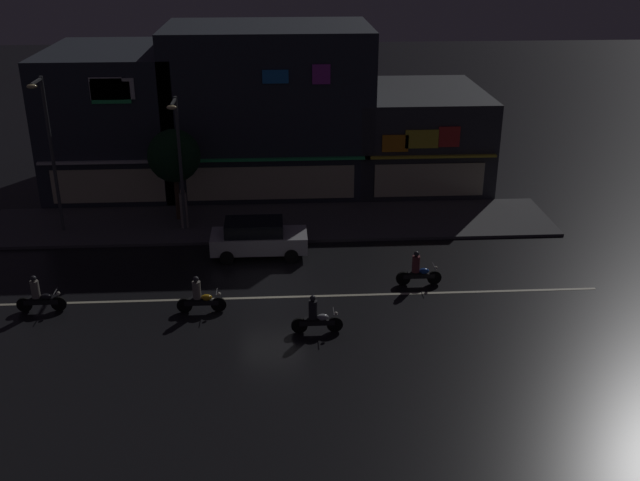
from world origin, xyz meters
TOP-DOWN VIEW (x-y plane):
  - ground_plane at (0.00, 0.00)m, footprint 140.00×140.00m
  - lane_divider_stripe at (0.00, 0.00)m, footprint 26.66×0.16m
  - sidewalk_far at (0.00, 7.96)m, footprint 28.07×5.02m
  - storefront_left_block at (-8.42, 14.98)m, footprint 7.25×9.17m
  - storefront_center_block at (0.00, 14.14)m, footprint 11.00×7.50m
  - storefront_right_block at (8.42, 14.76)m, footprint 7.33×8.74m
  - streetlamp_west at (-10.09, 7.21)m, footprint 0.44×1.64m
  - streetlamp_mid at (-4.18, 7.02)m, footprint 0.44×1.64m
  - pedestrian_on_sidewalk at (-4.21, 7.40)m, footprint 0.36×0.36m
  - street_tree at (-4.64, 8.58)m, footprint 2.59×2.59m
  - parked_car_near_kerb at (-0.58, 4.18)m, footprint 4.30×1.98m
  - motorcycle_lead at (-2.70, -1.03)m, footprint 1.90×0.60m
  - motorcycle_following at (-8.87, -0.60)m, footprint 1.90×0.60m
  - motorcycle_opposite_lane at (1.65, -2.83)m, footprint 1.90×0.60m
  - motorcycle_trailing_far at (6.08, 0.80)m, footprint 1.90×0.60m
  - traffic_cone at (-2.57, 4.83)m, footprint 0.36×0.36m

SIDE VIEW (x-z plane):
  - ground_plane at x=0.00m, z-range 0.00..0.00m
  - lane_divider_stripe at x=0.00m, z-range 0.00..0.01m
  - sidewalk_far at x=0.00m, z-range 0.00..0.14m
  - traffic_cone at x=-2.57m, z-range 0.00..0.55m
  - motorcycle_lead at x=-2.70m, z-range -0.13..1.39m
  - motorcycle_following at x=-8.87m, z-range -0.13..1.39m
  - motorcycle_opposite_lane at x=1.65m, z-range -0.13..1.39m
  - motorcycle_trailing_far at x=6.08m, z-range -0.13..1.39m
  - parked_car_near_kerb at x=-0.58m, z-range 0.03..1.70m
  - pedestrian_on_sidewalk at x=-4.21m, z-range 0.07..2.06m
  - storefront_right_block at x=8.42m, z-range 0.00..5.22m
  - street_tree at x=-4.64m, z-range 1.12..5.71m
  - storefront_left_block at x=-8.42m, z-range 0.00..7.62m
  - streetlamp_mid at x=-4.18m, z-range 0.77..7.23m
  - storefront_center_block at x=0.00m, z-range 0.00..8.88m
  - streetlamp_west at x=-10.09m, z-range 0.79..8.20m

